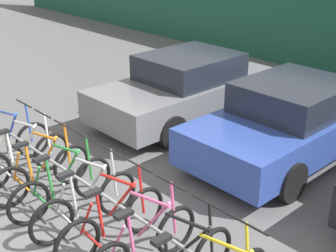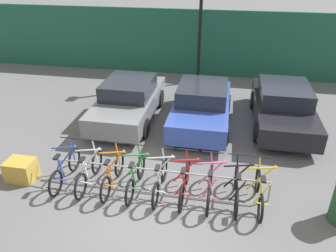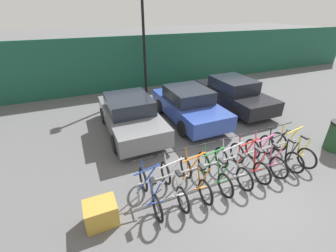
{
  "view_description": "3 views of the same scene",
  "coord_description": "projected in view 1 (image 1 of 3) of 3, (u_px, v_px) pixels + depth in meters",
  "views": [
    {
      "loc": [
        4.71,
        -2.33,
        3.84
      ],
      "look_at": [
        -0.01,
        2.08,
        1.06
      ],
      "focal_mm": 50.0,
      "sensor_mm": 36.0,
      "label": 1
    },
    {
      "loc": [
        1.37,
        -5.68,
        5.25
      ],
      "look_at": [
        0.01,
        1.66,
        1.27
      ],
      "focal_mm": 35.0,
      "sensor_mm": 36.0,
      "label": 2
    },
    {
      "loc": [
        -3.64,
        -3.4,
        4.32
      ],
      "look_at": [
        -1.16,
        2.34,
        1.03
      ],
      "focal_mm": 24.0,
      "sensor_mm": 36.0,
      "label": 3
    }
  ],
  "objects": [
    {
      "name": "bike_rack",
      "position": [
        92.0,
        190.0,
        6.39
      ],
      "size": [
        5.33,
        0.04,
        0.57
      ],
      "color": "gray",
      "rests_on": "ground"
    },
    {
      "name": "ground_plane",
      "position": [
        53.0,
        243.0,
        6.15
      ],
      "size": [
        120.0,
        120.0,
        0.0
      ],
      "primitive_type": "plane",
      "color": "#59595B"
    },
    {
      "name": "bicycle_red",
      "position": [
        113.0,
        223.0,
        5.91
      ],
      "size": [
        0.68,
        1.71,
        1.05
      ],
      "rotation": [
        0.0,
        0.0,
        -0.06
      ],
      "color": "black",
      "rests_on": "ground"
    },
    {
      "name": "car_blue",
      "position": [
        290.0,
        121.0,
        8.16
      ],
      "size": [
        1.91,
        4.07,
        1.4
      ],
      "color": "#2D479E",
      "rests_on": "ground"
    },
    {
      "name": "car_grey",
      "position": [
        186.0,
        87.0,
        9.86
      ],
      "size": [
        1.91,
        4.17,
        1.4
      ],
      "color": "slate",
      "rests_on": "ground"
    },
    {
      "name": "bicycle_orange",
      "position": [
        42.0,
        172.0,
        7.11
      ],
      "size": [
        0.68,
        1.71,
        1.05
      ],
      "rotation": [
        0.0,
        0.0,
        0.01
      ],
      "color": "black",
      "rests_on": "ground"
    },
    {
      "name": "bicycle_green",
      "position": [
        62.0,
        187.0,
        6.72
      ],
      "size": [
        0.68,
        1.71,
        1.05
      ],
      "rotation": [
        0.0,
        0.0,
        0.05
      ],
      "color": "black",
      "rests_on": "ground"
    },
    {
      "name": "bicycle_white",
      "position": [
        22.0,
        159.0,
        7.53
      ],
      "size": [
        0.68,
        1.71,
        1.05
      ],
      "rotation": [
        0.0,
        0.0,
        -0.01
      ],
      "color": "black",
      "rests_on": "ground"
    },
    {
      "name": "bicycle_pink",
      "position": [
        144.0,
        245.0,
        5.5
      ],
      "size": [
        0.68,
        1.71,
        1.05
      ],
      "rotation": [
        0.0,
        0.0,
        -0.02
      ],
      "color": "black",
      "rests_on": "ground"
    },
    {
      "name": "bicycle_silver",
      "position": [
        86.0,
        204.0,
        6.31
      ],
      "size": [
        0.68,
        1.71,
        1.05
      ],
      "rotation": [
        0.0,
        0.0,
        -0.03
      ],
      "color": "black",
      "rests_on": "ground"
    },
    {
      "name": "bicycle_blue",
      "position": [
        5.0,
        146.0,
        7.96
      ],
      "size": [
        0.68,
        1.71,
        1.05
      ],
      "rotation": [
        0.0,
        0.0,
        0.01
      ],
      "color": "black",
      "rests_on": "ground"
    }
  ]
}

